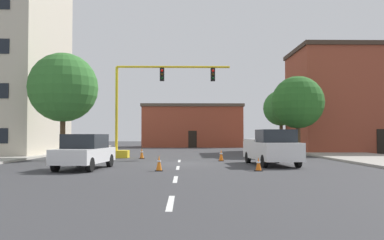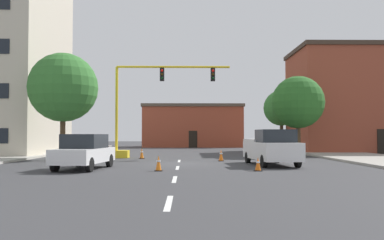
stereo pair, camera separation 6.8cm
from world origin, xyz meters
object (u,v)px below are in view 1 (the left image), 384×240
(tree_left_near, at_px, (63,88))
(traffic_cone_roadside_b, at_px, (258,164))
(traffic_cone_roadside_a, at_px, (221,155))
(traffic_cone_roadside_c, at_px, (142,153))
(sedan_white_near_left, at_px, (85,151))
(traffic_signal_gantry, at_px, (133,127))
(tree_right_mid, at_px, (298,102))
(traffic_cone_roadside_d, at_px, (159,163))
(tree_right_far, at_px, (281,108))
(pickup_truck_white, at_px, (271,148))

(tree_left_near, height_order, traffic_cone_roadside_b, tree_left_near)
(traffic_cone_roadside_a, xyz_separation_m, traffic_cone_roadside_c, (-5.40, 2.69, 0.00))
(sedan_white_near_left, bearing_deg, traffic_signal_gantry, 83.68)
(traffic_cone_roadside_a, bearing_deg, sedan_white_near_left, -140.02)
(traffic_signal_gantry, relative_size, tree_left_near, 1.26)
(sedan_white_near_left, bearing_deg, tree_left_near, 113.23)
(tree_right_mid, height_order, traffic_cone_roadside_d, tree_right_mid)
(sedan_white_near_left, bearing_deg, traffic_cone_roadside_b, -7.96)
(traffic_signal_gantry, relative_size, sedan_white_near_left, 1.99)
(tree_right_far, height_order, sedan_white_near_left, tree_right_far)
(tree_left_near, relative_size, traffic_cone_roadside_b, 11.24)
(tree_left_near, bearing_deg, tree_right_mid, 14.17)
(traffic_signal_gantry, distance_m, tree_right_mid, 13.30)
(sedan_white_near_left, bearing_deg, traffic_cone_roadside_d, -16.36)
(tree_right_far, height_order, traffic_cone_roadside_d, tree_right_far)
(sedan_white_near_left, relative_size, traffic_cone_roadside_c, 6.05)
(pickup_truck_white, bearing_deg, traffic_cone_roadside_b, -110.58)
(traffic_signal_gantry, height_order, pickup_truck_white, traffic_signal_gantry)
(traffic_cone_roadside_a, xyz_separation_m, traffic_cone_roadside_d, (-3.56, -7.23, -0.02))
(pickup_truck_white, bearing_deg, tree_left_near, 157.49)
(sedan_white_near_left, relative_size, traffic_cone_roadside_b, 7.16)
(traffic_signal_gantry, xyz_separation_m, traffic_cone_roadside_b, (7.32, -11.24, -1.94))
(traffic_signal_gantry, xyz_separation_m, tree_left_near, (-4.56, -2.03, 2.70))
(tree_right_far, relative_size, pickup_truck_white, 1.17)
(traffic_signal_gantry, height_order, traffic_cone_roadside_c, traffic_signal_gantry)
(traffic_signal_gantry, relative_size, traffic_cone_roadside_d, 12.64)
(traffic_signal_gantry, relative_size, traffic_cone_roadside_b, 14.22)
(tree_right_mid, bearing_deg, traffic_cone_roadside_b, -112.37)
(tree_left_near, distance_m, pickup_truck_white, 14.91)
(traffic_cone_roadside_d, bearing_deg, tree_left_near, 128.26)
(traffic_cone_roadside_a, distance_m, traffic_cone_roadside_c, 6.03)
(traffic_signal_gantry, distance_m, tree_left_near, 5.67)
(traffic_signal_gantry, relative_size, pickup_truck_white, 1.68)
(tree_left_near, bearing_deg, traffic_cone_roadside_b, -37.77)
(traffic_signal_gantry, bearing_deg, traffic_cone_roadside_b, -56.91)
(traffic_cone_roadside_b, bearing_deg, traffic_cone_roadside_a, 98.72)
(tree_right_far, xyz_separation_m, traffic_cone_roadside_c, (-13.37, -14.83, -4.16))
(traffic_cone_roadside_a, bearing_deg, traffic_signal_gantry, 147.67)
(pickup_truck_white, xyz_separation_m, traffic_cone_roadside_c, (-7.91, 6.30, -0.59))
(sedan_white_near_left, xyz_separation_m, traffic_cone_roadside_c, (1.92, 8.82, -0.51))
(sedan_white_near_left, height_order, traffic_cone_roadside_d, sedan_white_near_left)
(tree_right_mid, xyz_separation_m, tree_left_near, (-17.49, -4.41, 0.66))
(tree_left_near, bearing_deg, pickup_truck_white, -22.51)
(traffic_signal_gantry, distance_m, traffic_cone_roadside_b, 13.55)
(tree_right_mid, height_order, tree_left_near, tree_left_near)
(tree_right_far, bearing_deg, sedan_white_near_left, -122.88)
(sedan_white_near_left, relative_size, traffic_cone_roadside_a, 6.09)
(traffic_signal_gantry, bearing_deg, traffic_cone_roadside_a, -32.33)
(sedan_white_near_left, bearing_deg, tree_right_mid, 41.54)
(traffic_signal_gantry, height_order, sedan_white_near_left, traffic_signal_gantry)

